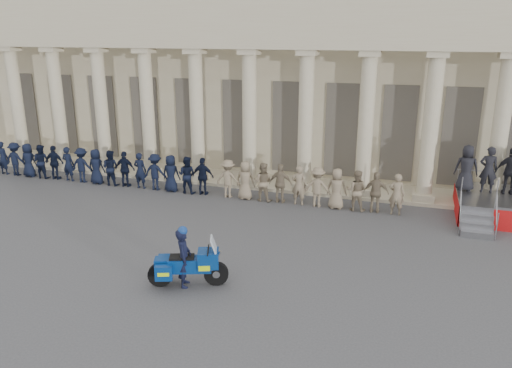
% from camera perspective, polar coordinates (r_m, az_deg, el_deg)
% --- Properties ---
extents(ground, '(90.00, 90.00, 0.00)m').
position_cam_1_polar(ground, '(16.17, -5.44, -8.77)').
color(ground, '#3F3F42').
rests_on(ground, ground).
extents(building, '(40.00, 12.50, 9.00)m').
position_cam_1_polar(building, '(28.79, 6.12, 11.98)').
color(building, '#B8AB8A').
rests_on(building, ground).
extents(officer_rank, '(21.03, 0.64, 1.70)m').
position_cam_1_polar(officer_rank, '(23.10, -10.32, 1.26)').
color(officer_rank, black).
rests_on(officer_rank, ground).
extents(motorcycle, '(2.22, 1.31, 1.48)m').
position_cam_1_polar(motorcycle, '(14.54, -7.71, -9.15)').
color(motorcycle, black).
rests_on(motorcycle, ground).
extents(rider, '(0.61, 0.74, 1.83)m').
position_cam_1_polar(rider, '(14.43, -8.26, -8.21)').
color(rider, black).
rests_on(rider, ground).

